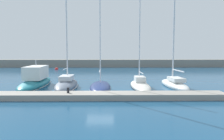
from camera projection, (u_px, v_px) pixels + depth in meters
ground_plane at (100, 93)px, 19.21m from camera, size 120.00×120.00×0.00m
dock_pier at (99, 96)px, 17.02m from camera, size 20.43×1.83×0.46m
breakwater_seawall at (106, 63)px, 51.85m from camera, size 108.00×3.45×1.81m
motorboat_teal_nearest at (36, 80)px, 23.53m from camera, size 2.77×9.33×3.06m
sailboat_slate_second at (67, 84)px, 22.09m from camera, size 2.23×7.36×14.81m
sailboat_navy_third at (100, 87)px, 22.04m from camera, size 2.17×6.82×10.54m
sailboat_ivory_fourth at (140, 85)px, 22.17m from camera, size 1.99×6.76×13.33m
sailboat_white_fifth at (174, 83)px, 22.42m from camera, size 2.11×6.66×14.20m
mooring_buoy_red at (57, 69)px, 44.58m from camera, size 0.80×0.80×0.80m
dock_bollard at (68, 90)px, 16.94m from camera, size 0.20×0.20×0.44m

